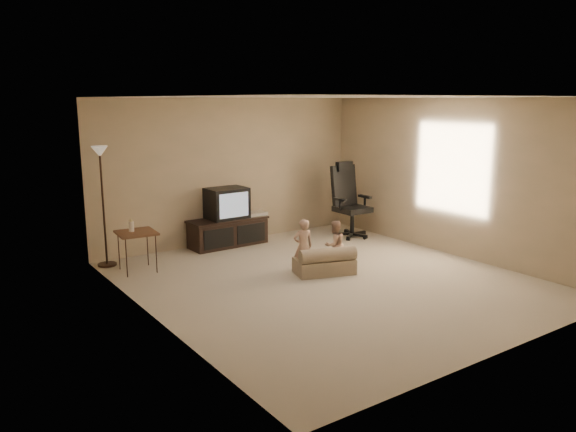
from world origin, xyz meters
The scene contains 9 objects.
floor centered at (0.00, 0.00, 0.00)m, with size 5.50×5.50×0.00m, color #AF9E8B.
room_shell centered at (0.00, 0.00, 1.52)m, with size 5.50×5.50×5.50m.
tv_stand centered at (-0.21, 2.49, 0.42)m, with size 1.41×0.55×1.00m.
office_chair centered at (1.94, 1.81, 0.49)m, with size 0.66×0.67×1.36m.
side_table centered at (-2.02, 1.94, 0.57)m, with size 0.57×0.57×0.80m.
floor_lamp centered at (-2.30, 2.48, 1.32)m, with size 0.28×0.28×1.81m.
child_sofa centered at (0.16, 0.27, 0.17)m, with size 0.94×0.70×0.41m.
toddler_left centered at (-0.08, 0.48, 0.40)m, with size 0.29×0.21×0.80m, color tan.
toddler_right centered at (0.44, 0.41, 0.36)m, with size 0.35×0.19×0.72m, color tan.
Camera 1 is at (-4.71, -5.80, 2.47)m, focal length 35.00 mm.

